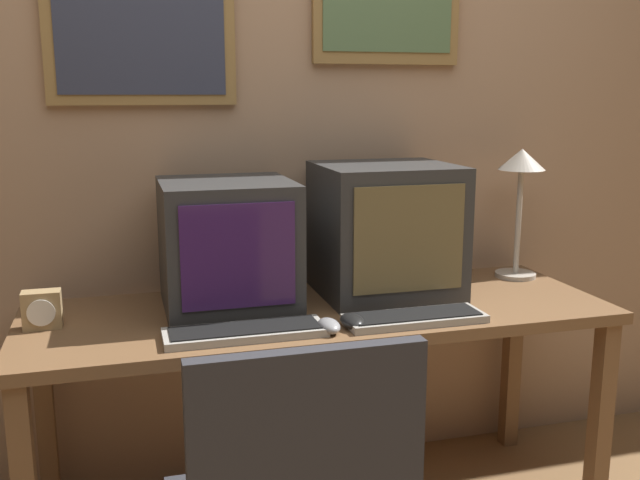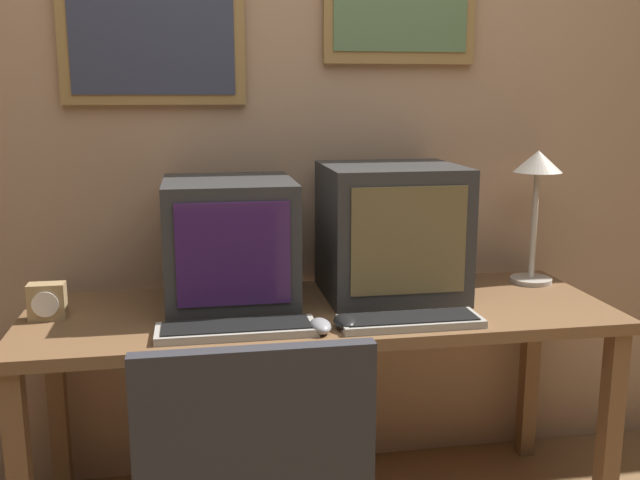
% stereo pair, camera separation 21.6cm
% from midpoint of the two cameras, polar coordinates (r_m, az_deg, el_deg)
% --- Properties ---
extents(wall_back, '(8.00, 0.08, 2.60)m').
position_cam_midpoint_polar(wall_back, '(2.50, -5.00, 10.27)').
color(wall_back, tan).
rests_on(wall_back, ground_plane).
extents(desk, '(1.80, 0.63, 0.71)m').
position_cam_midpoint_polar(desk, '(2.24, -2.79, -7.39)').
color(desk, brown).
rests_on(desk, ground_plane).
extents(monitor_left, '(0.40, 0.41, 0.39)m').
position_cam_midpoint_polar(monitor_left, '(2.21, -10.18, -0.39)').
color(monitor_left, '#333333').
rests_on(monitor_left, desk).
extents(monitor_right, '(0.43, 0.41, 0.43)m').
position_cam_midpoint_polar(monitor_right, '(2.33, 2.61, 0.80)').
color(monitor_right, '#333333').
rests_on(monitor_right, desk).
extents(keyboard_main, '(0.44, 0.14, 0.03)m').
position_cam_midpoint_polar(keyboard_main, '(1.98, -9.16, -7.32)').
color(keyboard_main, '#A8A399').
rests_on(keyboard_main, desk).
extents(keyboard_side, '(0.41, 0.14, 0.03)m').
position_cam_midpoint_polar(keyboard_side, '(2.08, 4.64, -6.27)').
color(keyboard_side, '#A8A399').
rests_on(keyboard_side, desk).
extents(mouse_near_keyboard, '(0.07, 0.11, 0.04)m').
position_cam_midpoint_polar(mouse_near_keyboard, '(2.02, -0.47, -6.56)').
color(mouse_near_keyboard, black).
rests_on(mouse_near_keyboard, desk).
extents(mouse_far_corner, '(0.06, 0.10, 0.04)m').
position_cam_midpoint_polar(mouse_far_corner, '(1.99, -2.43, -6.93)').
color(mouse_far_corner, gray).
rests_on(mouse_far_corner, desk).
extents(desk_clock, '(0.11, 0.06, 0.11)m').
position_cam_midpoint_polar(desk_clock, '(2.20, -24.04, -5.16)').
color(desk_clock, '#A38456').
rests_on(desk_clock, desk).
extents(desk_lamp, '(0.16, 0.16, 0.46)m').
position_cam_midpoint_polar(desk_lamp, '(2.58, 13.48, 4.74)').
color(desk_lamp, '#B2A899').
rests_on(desk_lamp, desk).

